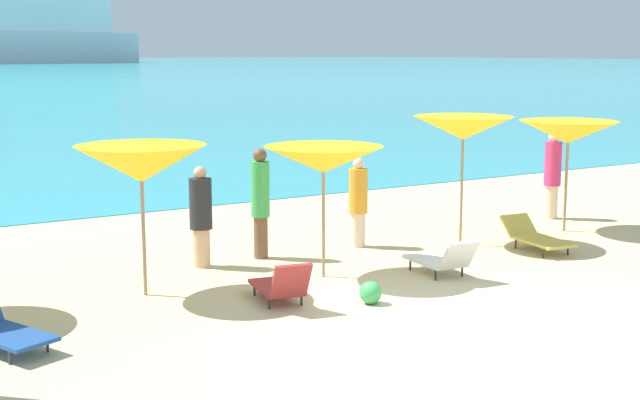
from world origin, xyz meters
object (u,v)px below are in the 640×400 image
umbrella_3 (463,128)px  lounge_chair_0 (0,328)px  beachgoer_2 (553,173)px  beach_ball (370,293)px  beachgoer_0 (358,200)px  beachgoer_1 (260,200)px  umbrella_4 (568,132)px  lounge_chair_3 (281,285)px  beachgoer_4 (201,215)px  lounge_chair_1 (536,237)px  lounge_chair_2 (442,259)px  cruise_ship (25,30)px  umbrella_1 (141,164)px  umbrella_2 (324,160)px

umbrella_3 → lounge_chair_0: size_ratio=1.59×
beachgoer_2 → beach_ball: (-7.05, -3.28, -0.83)m
beachgoer_0 → beach_ball: (-1.96, -3.18, -0.70)m
umbrella_3 → beachgoer_1: (-3.66, 1.02, -1.14)m
umbrella_4 → lounge_chair_3: 7.70m
umbrella_3 → beachgoer_4: 5.06m
lounge_chair_1 → lounge_chair_2: (-2.65, -0.56, 0.03)m
umbrella_3 → cruise_ship: (53.09, 251.10, 7.42)m
lounge_chair_2 → beachgoer_0: (0.06, 2.49, 0.59)m
beachgoer_0 → lounge_chair_1: bearing=-19.6°
lounge_chair_0 → lounge_chair_3: bearing=-23.2°
beachgoer_0 → beachgoer_4: (-3.09, 0.11, 0.02)m
umbrella_3 → umbrella_1: bearing=-178.5°
lounge_chair_2 → beachgoer_1: size_ratio=0.73×
beach_ball → beachgoer_2: bearing=24.9°
umbrella_3 → lounge_chair_3: (-4.74, -1.63, -1.90)m
umbrella_4 → umbrella_2: bearing=-175.1°
lounge_chair_2 → cruise_ship: bearing=-97.7°
umbrella_1 → lounge_chair_1: size_ratio=1.42×
umbrella_2 → lounge_chair_2: umbrella_2 is taller
lounge_chair_0 → beachgoer_2: (11.97, 2.49, 0.73)m
lounge_chair_2 → beach_ball: lounge_chair_2 is taller
umbrella_3 → lounge_chair_3: 5.37m
beachgoer_4 → lounge_chair_2: bearing=74.7°
umbrella_2 → lounge_chair_0: size_ratio=1.39×
lounge_chair_1 → beachgoer_4: beachgoer_4 is taller
umbrella_4 → beach_ball: umbrella_4 is taller
umbrella_2 → lounge_chair_0: 5.48m
beachgoer_4 → cruise_ship: cruise_ship is taller
umbrella_4 → beachgoer_0: bearing=166.8°
umbrella_4 → lounge_chair_3: (-7.35, -1.50, -1.71)m
lounge_chair_0 → beachgoer_4: 4.58m
umbrella_1 → cruise_ship: size_ratio=0.03×
umbrella_2 → beachgoer_4: bearing=130.3°
umbrella_3 → lounge_chair_3: size_ratio=1.70×
lounge_chair_1 → lounge_chair_3: 5.66m
beachgoer_0 → beach_ball: 3.80m
lounge_chair_3 → beachgoer_2: beachgoer_2 is taller
lounge_chair_2 → beachgoer_4: beachgoer_4 is taller
umbrella_2 → umbrella_4: (6.02, 0.51, 0.10)m
lounge_chair_0 → cruise_ship: size_ratio=0.02×
lounge_chair_0 → beach_ball: size_ratio=4.62×
lounge_chair_3 → beach_ball: (1.08, -0.67, -0.11)m
beachgoer_4 → umbrella_2: bearing=65.6°
umbrella_3 → beachgoer_2: umbrella_3 is taller
beachgoer_4 → lounge_chair_1: bearing=95.5°
beach_ball → beachgoer_4: bearing=109.0°
umbrella_2 → beach_ball: (-0.25, -1.66, -1.72)m
beachgoer_2 → cruise_ship: size_ratio=0.03×
beach_ball → lounge_chair_2: bearing=20.0°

